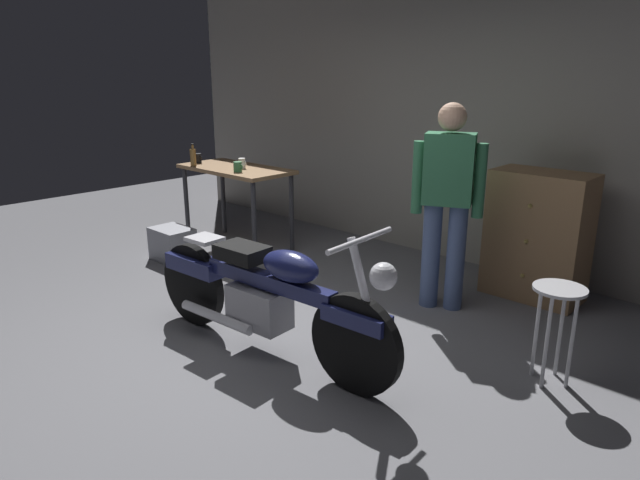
# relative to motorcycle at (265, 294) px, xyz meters

# --- Properties ---
(ground_plane) EXTENTS (12.00, 12.00, 0.00)m
(ground_plane) POSITION_rel_motorcycle_xyz_m (-0.19, -0.01, -0.45)
(ground_plane) COLOR slate
(back_wall) EXTENTS (8.00, 0.12, 3.10)m
(back_wall) POSITION_rel_motorcycle_xyz_m (-0.19, 2.79, 1.10)
(back_wall) COLOR gray
(back_wall) RESTS_ON ground_plane
(workbench) EXTENTS (1.30, 0.64, 0.90)m
(workbench) POSITION_rel_motorcycle_xyz_m (-2.09, 1.44, 0.34)
(workbench) COLOR #99724C
(workbench) RESTS_ON ground_plane
(motorcycle) EXTENTS (2.19, 0.60, 1.00)m
(motorcycle) POSITION_rel_motorcycle_xyz_m (0.00, 0.00, 0.00)
(motorcycle) COLOR black
(motorcycle) RESTS_ON ground_plane
(person_standing) EXTENTS (0.53, 0.36, 1.67)m
(person_standing) POSITION_rel_motorcycle_xyz_m (0.44, 1.55, 0.48)
(person_standing) COLOR #4C5F8B
(person_standing) RESTS_ON ground_plane
(shop_stool) EXTENTS (0.32, 0.32, 0.64)m
(shop_stool) POSITION_rel_motorcycle_xyz_m (1.58, 0.99, 0.05)
(shop_stool) COLOR #B2B2B7
(shop_stool) RESTS_ON ground_plane
(wooden_dresser) EXTENTS (0.80, 0.47, 1.10)m
(wooden_dresser) POSITION_rel_motorcycle_xyz_m (0.90, 2.29, 0.10)
(wooden_dresser) COLOR #99724C
(wooden_dresser) RESTS_ON ground_plane
(storage_bin) EXTENTS (0.44, 0.32, 0.34)m
(storage_bin) POSITION_rel_motorcycle_xyz_m (-2.24, 0.69, -0.28)
(storage_bin) COLOR gray
(storage_bin) RESTS_ON ground_plane
(mug_black_matte) EXTENTS (0.11, 0.07, 0.11)m
(mug_black_matte) POSITION_rel_motorcycle_xyz_m (-2.63, 1.34, 0.50)
(mug_black_matte) COLOR black
(mug_black_matte) RESTS_ON workbench
(mug_green_speckled) EXTENTS (0.12, 0.09, 0.10)m
(mug_green_speckled) POSITION_rel_motorcycle_xyz_m (-1.85, 1.28, 0.50)
(mug_green_speckled) COLOR #3D7F4C
(mug_green_speckled) RESTS_ON workbench
(mug_white_ceramic) EXTENTS (0.11, 0.08, 0.11)m
(mug_white_ceramic) POSITION_rel_motorcycle_xyz_m (-1.99, 1.45, 0.50)
(mug_white_ceramic) COLOR white
(mug_white_ceramic) RESTS_ON workbench
(bottle) EXTENTS (0.06, 0.06, 0.24)m
(bottle) POSITION_rel_motorcycle_xyz_m (-2.51, 1.19, 0.55)
(bottle) COLOR olive
(bottle) RESTS_ON workbench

